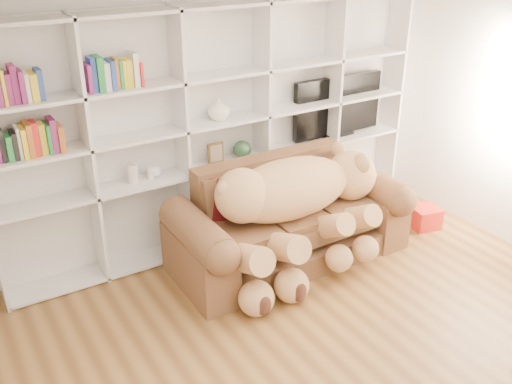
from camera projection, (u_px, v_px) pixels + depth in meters
floor at (371, 369)px, 4.29m from camera, size 5.00×5.00×0.00m
wall_back at (213, 110)px, 5.63m from camera, size 5.00×0.02×2.70m
bookshelf at (197, 122)px, 5.43m from camera, size 4.43×0.35×2.40m
sofa at (288, 224)px, 5.57m from camera, size 2.31×1.00×0.97m
teddy_bear at (295, 203)px, 5.25m from camera, size 1.90×1.00×1.10m
throw_pillow at (233, 199)px, 5.30m from camera, size 0.48×0.36×0.45m
gift_box at (425, 217)px, 6.22m from camera, size 0.34×0.32×0.23m
tv at (337, 106)px, 6.27m from camera, size 1.13×0.18×0.67m
picture_frame at (216, 153)px, 5.60m from camera, size 0.17×0.03×0.21m
green_vase at (242, 149)px, 5.75m from camera, size 0.18×0.18×0.18m
figurine_tall at (133, 173)px, 5.21m from camera, size 0.10×0.10×0.18m
figurine_short at (150, 173)px, 5.30m from camera, size 0.08×0.08×0.12m
snow_globe at (155, 172)px, 5.33m from camera, size 0.11×0.11×0.11m
shelf_vase at (219, 109)px, 5.43m from camera, size 0.24×0.24×0.22m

